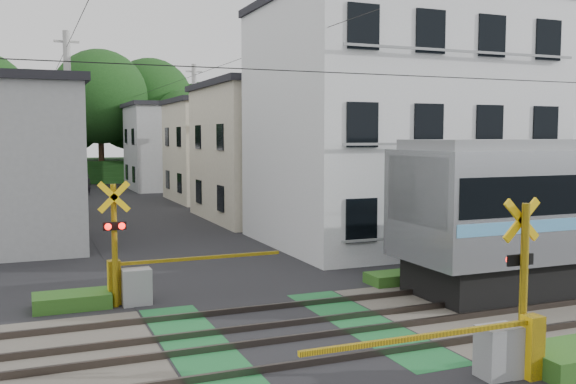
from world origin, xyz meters
name	(u,v)px	position (x,y,z in m)	size (l,w,h in m)	color
ground	(285,335)	(0.00, 0.00, 0.00)	(120.00, 120.00, 0.00)	black
track_bed	(285,333)	(0.00, 0.00, 0.04)	(120.00, 120.00, 0.14)	#47423A
crossing_signal_near	(505,337)	(2.59, -3.65, 0.71)	(4.74, 0.65, 3.09)	yellow
crossing_signal_far	(132,276)	(-2.59, 3.65, 0.71)	(4.74, 0.65, 3.09)	yellow
apartment_block	(396,123)	(8.50, 9.49, 4.66)	(10.20, 8.36, 9.30)	silver
houses_row	(122,152)	(0.25, 25.92, 3.24)	(22.07, 31.35, 6.80)	#9A9D9F
tree_hill	(72,118)	(-1.02, 48.31, 5.75)	(40.00, 13.51, 11.59)	#173A13
catenary	(516,155)	(6.00, 0.03, 3.70)	(60.00, 5.04, 7.00)	#2D2D33
utility_poles	(104,137)	(-1.05, 23.01, 4.08)	(7.90, 42.00, 8.00)	#A5A5A0
pedestrian	(87,185)	(-0.99, 34.71, 0.75)	(0.55, 0.36, 1.50)	black
weed_patches	(361,318)	(1.76, -0.09, 0.18)	(10.25, 8.80, 0.40)	#2D5E1E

